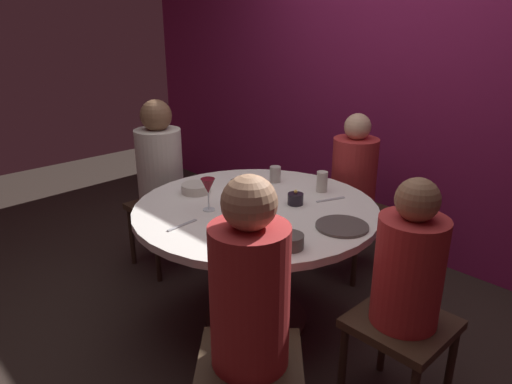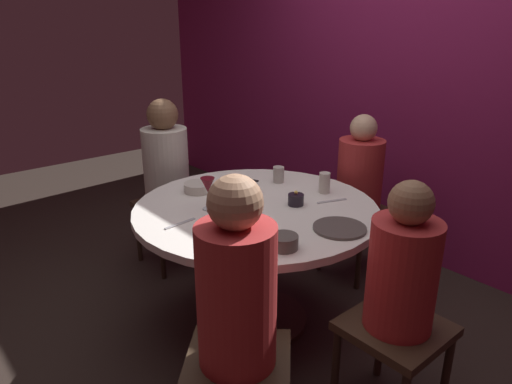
# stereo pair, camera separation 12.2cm
# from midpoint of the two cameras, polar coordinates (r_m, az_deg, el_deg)

# --- Properties ---
(ground_plane) EXTENTS (8.00, 8.00, 0.00)m
(ground_plane) POSITION_cam_midpoint_polar(r_m,az_deg,el_deg) (2.91, -1.25, -15.21)
(ground_plane) COLOR #2D231E
(back_wall) EXTENTS (6.00, 0.10, 2.60)m
(back_wall) POSITION_cam_midpoint_polar(r_m,az_deg,el_deg) (3.56, 17.04, 13.18)
(back_wall) COLOR maroon
(back_wall) RESTS_ON ground
(dining_table) EXTENTS (1.32, 1.32, 0.73)m
(dining_table) POSITION_cam_midpoint_polar(r_m,az_deg,el_deg) (2.61, -1.34, -4.79)
(dining_table) COLOR white
(dining_table) RESTS_ON ground
(seated_diner_left) EXTENTS (0.40, 0.40, 1.20)m
(seated_diner_left) POSITION_cam_midpoint_polar(r_m,az_deg,el_deg) (3.28, -12.63, 2.94)
(seated_diner_left) COLOR #3F2D1E
(seated_diner_left) RESTS_ON ground
(seated_diner_back) EXTENTS (0.40, 0.40, 1.12)m
(seated_diner_back) POSITION_cam_midpoint_polar(r_m,az_deg,el_deg) (3.21, 10.70, 1.84)
(seated_diner_back) COLOR #3F2D1E
(seated_diner_back) RESTS_ON ground
(seated_diner_right) EXTENTS (0.40, 0.40, 1.11)m
(seated_diner_right) POSITION_cam_midpoint_polar(r_m,az_deg,el_deg) (2.06, 16.29, -9.69)
(seated_diner_right) COLOR #3F2D1E
(seated_diner_right) RESTS_ON ground
(seated_diner_front_right) EXTENTS (0.57, 0.57, 1.21)m
(seated_diner_front_right) POSITION_cam_midpoint_polar(r_m,az_deg,el_deg) (1.74, -2.84, -12.81)
(seated_diner_front_right) COLOR #3F2D1E
(seated_diner_front_right) RESTS_ON ground
(candle_holder) EXTENTS (0.09, 0.09, 0.08)m
(candle_holder) POSITION_cam_midpoint_polar(r_m,az_deg,el_deg) (2.57, 3.45, -0.84)
(candle_holder) COLOR black
(candle_holder) RESTS_ON dining_table
(wine_glass) EXTENTS (0.08, 0.08, 0.18)m
(wine_glass) POSITION_cam_midpoint_polar(r_m,az_deg,el_deg) (2.47, -7.24, 0.55)
(wine_glass) COLOR silver
(wine_glass) RESTS_ON dining_table
(dinner_plate) EXTENTS (0.26, 0.26, 0.01)m
(dinner_plate) POSITION_cam_midpoint_polar(r_m,az_deg,el_deg) (2.32, 8.89, -4.13)
(dinner_plate) COLOR #4C4742
(dinner_plate) RESTS_ON dining_table
(cell_phone) EXTENTS (0.15, 0.11, 0.01)m
(cell_phone) POSITION_cam_midpoint_polar(r_m,az_deg,el_deg) (2.94, -2.78, 1.37)
(cell_phone) COLOR black
(cell_phone) RESTS_ON dining_table
(bowl_serving_large) EXTENTS (0.13, 0.13, 0.06)m
(bowl_serving_large) POSITION_cam_midpoint_polar(r_m,az_deg,el_deg) (2.09, 2.41, -5.99)
(bowl_serving_large) COLOR #4C4742
(bowl_serving_large) RESTS_ON dining_table
(bowl_salad_center) EXTENTS (0.19, 0.19, 0.05)m
(bowl_salad_center) POSITION_cam_midpoint_polar(r_m,az_deg,el_deg) (2.34, -2.61, -3.16)
(bowl_salad_center) COLOR silver
(bowl_salad_center) RESTS_ON dining_table
(bowl_small_white) EXTENTS (0.14, 0.14, 0.05)m
(bowl_small_white) POSITION_cam_midpoint_polar(r_m,az_deg,el_deg) (2.72, -2.48, 0.31)
(bowl_small_white) COLOR silver
(bowl_small_white) RESTS_ON dining_table
(bowl_sauce_side) EXTENTS (0.17, 0.17, 0.05)m
(bowl_sauce_side) POSITION_cam_midpoint_polar(r_m,az_deg,el_deg) (2.77, -8.54, 0.43)
(bowl_sauce_side) COLOR beige
(bowl_sauce_side) RESTS_ON dining_table
(cup_near_candle) EXTENTS (0.07, 0.07, 0.10)m
(cup_near_candle) POSITION_cam_midpoint_polar(r_m,az_deg,el_deg) (2.91, 1.14, 2.15)
(cup_near_candle) COLOR #B2ADA3
(cup_near_candle) RESTS_ON dining_table
(cup_by_left_diner) EXTENTS (0.06, 0.06, 0.11)m
(cup_by_left_diner) POSITION_cam_midpoint_polar(r_m,az_deg,el_deg) (2.00, -2.80, -6.51)
(cup_by_left_diner) COLOR silver
(cup_by_left_diner) RESTS_ON dining_table
(cup_by_right_diner) EXTENTS (0.06, 0.06, 0.12)m
(cup_by_right_diner) POSITION_cam_midpoint_polar(r_m,az_deg,el_deg) (2.77, 6.75, 1.25)
(cup_by_right_diner) COLOR beige
(cup_by_right_diner) RESTS_ON dining_table
(fork_near_plate) EXTENTS (0.08, 0.17, 0.01)m
(fork_near_plate) POSITION_cam_midpoint_polar(r_m,az_deg,el_deg) (2.66, 7.73, -0.92)
(fork_near_plate) COLOR #B7B7BC
(fork_near_plate) RESTS_ON dining_table
(knife_near_plate) EXTENTS (0.03, 0.18, 0.01)m
(knife_near_plate) POSITION_cam_midpoint_polar(r_m,az_deg,el_deg) (2.35, -10.40, -3.99)
(knife_near_plate) COLOR #B7B7BC
(knife_near_plate) RESTS_ON dining_table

